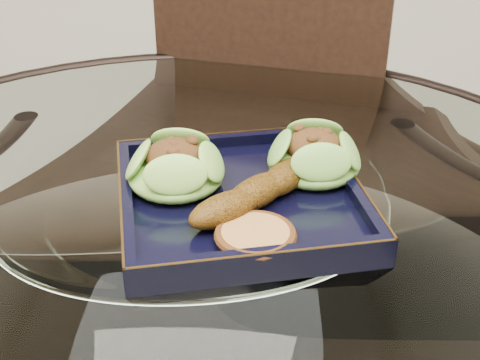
{
  "coord_description": "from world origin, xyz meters",
  "views": [
    {
      "loc": [
        0.08,
        -0.62,
        1.18
      ],
      "look_at": [
        0.05,
        0.03,
        0.8
      ],
      "focal_mm": 50.0,
      "sensor_mm": 36.0,
      "label": 1
    }
  ],
  "objects": [
    {
      "name": "navy_plate",
      "position": [
        0.05,
        0.03,
        0.77
      ],
      "size": [
        0.32,
        0.32,
        0.02
      ],
      "primitive_type": "cube",
      "rotation": [
        0.0,
        0.0,
        0.22
      ],
      "color": "black",
      "rests_on": "dining_table"
    },
    {
      "name": "dining_chair",
      "position": [
        0.06,
        0.4,
        0.56
      ],
      "size": [
        0.52,
        0.52,
        1.0
      ],
      "rotation": [
        0.0,
        0.0,
        -0.22
      ],
      "color": "black",
      "rests_on": "ground"
    },
    {
      "name": "lettuce_wrap_right",
      "position": [
        0.14,
        0.08,
        0.8
      ],
      "size": [
        0.14,
        0.14,
        0.04
      ],
      "primitive_type": "ellipsoid",
      "rotation": [
        0.0,
        0.0,
        -0.4
      ],
      "color": "#518C28",
      "rests_on": "navy_plate"
    },
    {
      "name": "lettuce_wrap_left",
      "position": [
        -0.02,
        0.05,
        0.8
      ],
      "size": [
        0.14,
        0.14,
        0.04
      ],
      "primitive_type": "ellipsoid",
      "rotation": [
        0.0,
        0.0,
        -0.38
      ],
      "color": "#5FA22F",
      "rests_on": "navy_plate"
    },
    {
      "name": "roasted_plantain",
      "position": [
        0.07,
        0.01,
        0.8
      ],
      "size": [
        0.15,
        0.16,
        0.03
      ],
      "primitive_type": "ellipsoid",
      "rotation": [
        0.0,
        0.0,
        0.84
      ],
      "color": "#673F0A",
      "rests_on": "navy_plate"
    },
    {
      "name": "dining_table",
      "position": [
        -0.0,
        -0.0,
        0.6
      ],
      "size": [
        1.13,
        1.13,
        0.77
      ],
      "color": "white",
      "rests_on": "ground"
    },
    {
      "name": "crumb_patty",
      "position": [
        0.07,
        -0.06,
        0.79
      ],
      "size": [
        0.08,
        0.08,
        0.01
      ],
      "primitive_type": "cylinder",
      "rotation": [
        0.0,
        0.0,
        -0.08
      ],
      "color": "#C27840",
      "rests_on": "navy_plate"
    }
  ]
}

